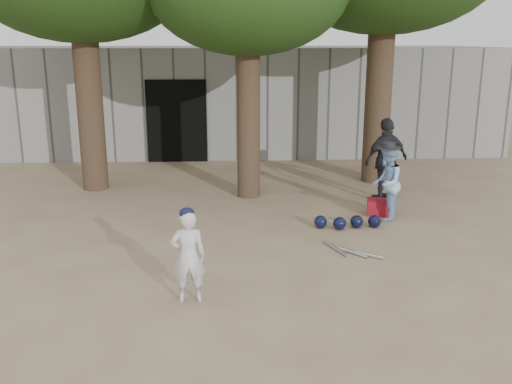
{
  "coord_description": "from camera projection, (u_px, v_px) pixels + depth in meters",
  "views": [
    {
      "loc": [
        0.19,
        -7.52,
        3.26
      ],
      "look_at": [
        0.6,
        1.0,
        0.95
      ],
      "focal_mm": 40.0,
      "sensor_mm": 36.0,
      "label": 1
    }
  ],
  "objects": [
    {
      "name": "red_bag",
      "position": [
        378.0,
        207.0,
        10.83
      ],
      "size": [
        0.48,
        0.41,
        0.3
      ],
      "primitive_type": "cube",
      "rotation": [
        0.0,
        0.0,
        -0.22
      ],
      "color": "maroon",
      "rests_on": "ground"
    },
    {
      "name": "bat_pile",
      "position": [
        349.0,
        251.0,
        8.94
      ],
      "size": [
        0.82,
        0.82,
        0.06
      ],
      "color": "#B2B1B8",
      "rests_on": "ground"
    },
    {
      "name": "helmet_row",
      "position": [
        348.0,
        222.0,
        10.07
      ],
      "size": [
        1.19,
        0.33,
        0.23
      ],
      "color": "black",
      "rests_on": "ground"
    },
    {
      "name": "ground",
      "position": [
        217.0,
        275.0,
        8.09
      ],
      "size": [
        70.0,
        70.0,
        0.0
      ],
      "primitive_type": "plane",
      "color": "#937C5E",
      "rests_on": "ground"
    },
    {
      "name": "boy_player",
      "position": [
        188.0,
        257.0,
        7.16
      ],
      "size": [
        0.46,
        0.33,
        1.21
      ],
      "primitive_type": "imported",
      "rotation": [
        0.0,
        0.0,
        3.23
      ],
      "color": "silver",
      "rests_on": "ground"
    },
    {
      "name": "spectator_dark",
      "position": [
        386.0,
        160.0,
        11.59
      ],
      "size": [
        1.09,
        0.77,
        1.72
      ],
      "primitive_type": "imported",
      "rotation": [
        0.0,
        0.0,
        3.53
      ],
      "color": "black",
      "rests_on": "ground"
    },
    {
      "name": "back_building",
      "position": [
        222.0,
        97.0,
        17.66
      ],
      "size": [
        16.0,
        5.24,
        3.0
      ],
      "color": "gray",
      "rests_on": "ground"
    },
    {
      "name": "spectator_blue",
      "position": [
        387.0,
        183.0,
        10.42
      ],
      "size": [
        0.72,
        0.81,
        1.38
      ],
      "primitive_type": "imported",
      "rotation": [
        0.0,
        0.0,
        4.36
      ],
      "color": "#93B9E4",
      "rests_on": "ground"
    }
  ]
}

